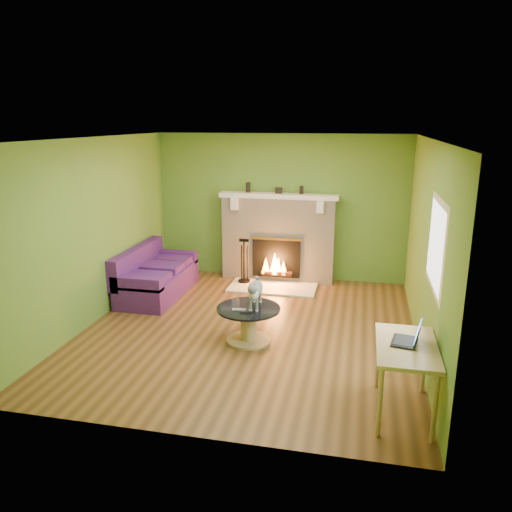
{
  "coord_description": "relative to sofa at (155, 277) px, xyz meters",
  "views": [
    {
      "loc": [
        1.46,
        -6.28,
        2.83
      ],
      "look_at": [
        0.01,
        0.4,
        0.95
      ],
      "focal_mm": 35.0,
      "sensor_mm": 36.0,
      "label": 1
    }
  ],
  "objects": [
    {
      "name": "wall_left",
      "position": [
        -0.39,
        -1.08,
        0.99
      ],
      "size": [
        0.0,
        5.0,
        5.0
      ],
      "primitive_type": "plane",
      "rotation": [
        1.57,
        0.0,
        1.57
      ],
      "color": "#58852B",
      "rests_on": "floor"
    },
    {
      "name": "wall_back",
      "position": [
        1.86,
        1.42,
        0.99
      ],
      "size": [
        5.0,
        0.0,
        5.0
      ],
      "primitive_type": "plane",
      "rotation": [
        1.57,
        0.0,
        0.0
      ],
      "color": "#58852B",
      "rests_on": "floor"
    },
    {
      "name": "desk",
      "position": [
        3.81,
        -2.75,
        0.34
      ],
      "size": [
        0.58,
        0.99,
        0.74
      ],
      "color": "tan",
      "rests_on": "floor"
    },
    {
      "name": "floor",
      "position": [
        1.86,
        -1.08,
        -0.31
      ],
      "size": [
        5.0,
        5.0,
        0.0
      ],
      "primitive_type": "plane",
      "color": "#543518",
      "rests_on": "ground"
    },
    {
      "name": "window_pane",
      "position": [
        4.09,
        -1.98,
        1.24
      ],
      "size": [
        0.0,
        1.06,
        1.06
      ],
      "primitive_type": "plane",
      "rotation": [
        1.57,
        0.0,
        -1.57
      ],
      "color": "white",
      "rests_on": "wall_right"
    },
    {
      "name": "cat",
      "position": [
        2.02,
        -1.41,
        0.37
      ],
      "size": [
        0.28,
        0.66,
        0.4
      ],
      "primitive_type": null,
      "rotation": [
        0.0,
        0.0,
        0.07
      ],
      "color": "slate",
      "rests_on": "coffee_table"
    },
    {
      "name": "fireplace",
      "position": [
        1.86,
        1.23,
        0.47
      ],
      "size": [
        2.1,
        0.46,
        1.58
      ],
      "color": "beige",
      "rests_on": "floor"
    },
    {
      "name": "mantel",
      "position": [
        1.86,
        1.21,
        1.23
      ],
      "size": [
        2.1,
        0.28,
        0.08
      ],
      "primitive_type": "cube",
      "color": "white",
      "rests_on": "fireplace"
    },
    {
      "name": "remote_black",
      "position": [
        1.96,
        -1.64,
        0.17
      ],
      "size": [
        0.16,
        0.07,
        0.02
      ],
      "primitive_type": "cube",
      "rotation": [
        0.0,
        0.0,
        0.15
      ],
      "color": "black",
      "rests_on": "coffee_table"
    },
    {
      "name": "mantel_box",
      "position": [
        1.86,
        1.24,
        1.32
      ],
      "size": [
        0.12,
        0.08,
        0.1
      ],
      "primitive_type": "cube",
      "color": "black",
      "rests_on": "mantel"
    },
    {
      "name": "laptop",
      "position": [
        3.79,
        -2.7,
        0.54
      ],
      "size": [
        0.32,
        0.35,
        0.23
      ],
      "primitive_type": null,
      "rotation": [
        0.0,
        0.0,
        -0.18
      ],
      "color": "black",
      "rests_on": "desk"
    },
    {
      "name": "wall_front",
      "position": [
        1.86,
        -3.58,
        0.99
      ],
      "size": [
        5.0,
        0.0,
        5.0
      ],
      "primitive_type": "plane",
      "rotation": [
        -1.57,
        0.0,
        0.0
      ],
      "color": "#58852B",
      "rests_on": "floor"
    },
    {
      "name": "mantel_vase_left",
      "position": [
        1.31,
        1.24,
        1.36
      ],
      "size": [
        0.08,
        0.08,
        0.18
      ],
      "primitive_type": "cylinder",
      "color": "black",
      "rests_on": "mantel"
    },
    {
      "name": "hearth",
      "position": [
        1.86,
        0.72,
        -0.29
      ],
      "size": [
        1.5,
        0.75,
        0.03
      ],
      "primitive_type": "cube",
      "color": "beige",
      "rests_on": "floor"
    },
    {
      "name": "sofa",
      "position": [
        0.0,
        0.0,
        0.0
      ],
      "size": [
        0.85,
        1.77,
        0.79
      ],
      "color": "#441B69",
      "rests_on": "floor"
    },
    {
      "name": "wall_right",
      "position": [
        4.11,
        -1.08,
        0.99
      ],
      "size": [
        0.0,
        5.0,
        5.0
      ],
      "primitive_type": "plane",
      "rotation": [
        1.57,
        0.0,
        -1.57
      ],
      "color": "#58852B",
      "rests_on": "floor"
    },
    {
      "name": "ceiling",
      "position": [
        1.86,
        -1.08,
        2.29
      ],
      "size": [
        5.0,
        5.0,
        0.0
      ],
      "primitive_type": "plane",
      "rotation": [
        3.14,
        0.0,
        0.0
      ],
      "color": "white",
      "rests_on": "wall_back"
    },
    {
      "name": "fire_tools",
      "position": [
        1.32,
        0.87,
        0.12
      ],
      "size": [
        0.21,
        0.21,
        0.79
      ],
      "primitive_type": null,
      "color": "black",
      "rests_on": "hearth"
    },
    {
      "name": "remote_silver",
      "position": [
        1.84,
        -1.58,
        0.17
      ],
      "size": [
        0.17,
        0.06,
        0.02
      ],
      "primitive_type": "cube",
      "rotation": [
        0.0,
        0.0,
        0.1
      ],
      "color": "#969699",
      "rests_on": "coffee_table"
    },
    {
      "name": "window_frame",
      "position": [
        4.1,
        -1.98,
        1.24
      ],
      "size": [
        0.0,
        1.2,
        1.2
      ],
      "primitive_type": "plane",
      "rotation": [
        1.57,
        0.0,
        -1.57
      ],
      "color": "silver",
      "rests_on": "wall_right"
    },
    {
      "name": "coffee_table",
      "position": [
        1.94,
        -1.46,
        -0.03
      ],
      "size": [
        0.83,
        0.83,
        0.47
      ],
      "color": "tan",
      "rests_on": "floor"
    },
    {
      "name": "mantel_vase_right",
      "position": [
        2.26,
        1.24,
        1.34
      ],
      "size": [
        0.07,
        0.07,
        0.14
      ],
      "primitive_type": "cylinder",
      "color": "black",
      "rests_on": "mantel"
    }
  ]
}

